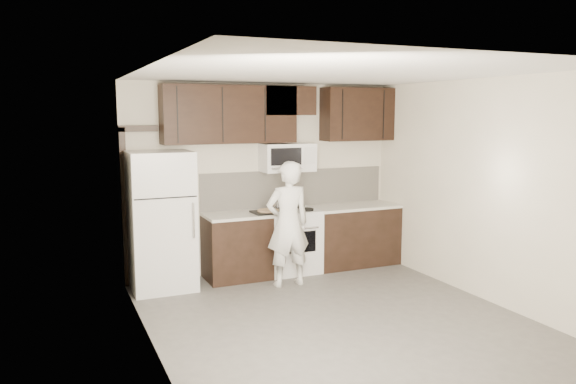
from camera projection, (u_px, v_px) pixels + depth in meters
floor at (336, 319)px, 6.26m from camera, size 4.50×4.50×0.00m
back_wall at (263, 178)px, 8.11m from camera, size 4.00×0.00×4.00m
ceiling at (339, 73)px, 5.88m from camera, size 4.50×4.50×0.00m
counter_run at (310, 239)px, 8.19m from camera, size 2.95×0.64×0.91m
stove at (291, 241)px, 8.07m from camera, size 0.76×0.66×0.94m
backsplash at (295, 188)px, 8.32m from camera, size 2.90×0.02×0.54m
upper_cabinets at (281, 113)px, 7.90m from camera, size 3.48×0.35×0.78m
microwave at (287, 157)px, 8.01m from camera, size 0.76×0.42×0.40m
refrigerator at (161, 221)px, 7.23m from camera, size 0.80×0.76×1.80m
door_trim at (127, 193)px, 7.33m from camera, size 0.50×0.08×2.12m
saucepan at (275, 205)px, 8.07m from camera, size 0.25×0.16×0.15m
baking_tray at (268, 212)px, 7.76m from camera, size 0.45×0.35×0.02m
pizza at (268, 210)px, 7.76m from camera, size 0.31×0.31×0.02m
person at (288, 224)px, 7.39m from camera, size 0.61×0.41×1.66m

